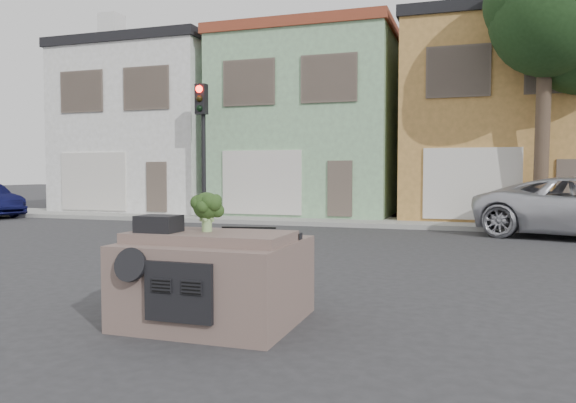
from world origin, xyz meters
The scene contains 11 objects.
ground_plane centered at (0.00, 0.00, 0.00)m, with size 120.00×120.00×0.00m, color #303033.
sidewalk centered at (0.00, 10.50, 0.07)m, with size 40.00×3.00×0.15m, color gray.
townhouse_white centered at (-11.00, 14.50, 3.77)m, with size 7.20×8.20×7.55m, color white.
townhouse_mint centered at (-3.50, 14.50, 3.77)m, with size 7.20×8.20×7.55m, color #88B688.
townhouse_tan centered at (4.00, 14.50, 3.77)m, with size 7.20×8.20×7.55m, color #B58442.
traffic_signal centered at (-6.50, 9.50, 2.55)m, with size 0.40×0.40×5.10m, color black.
tree_near centered at (5.00, 9.80, 4.25)m, with size 4.40×4.00×8.50m, color #1A3416.
car_dashboard centered at (0.00, -3.00, 0.56)m, with size 2.00×1.80×1.12m, color #6B564E.
instrument_hump centered at (-0.58, -3.35, 1.22)m, with size 0.48×0.38×0.20m, color black.
wiper_arm centered at (0.28, -2.62, 1.13)m, with size 0.70×0.03×0.02m, color black.
broccoli centered at (-0.06, -3.12, 1.36)m, with size 0.40×0.40×0.49m, color #203714.
Camera 1 is at (2.97, -9.20, 1.84)m, focal length 35.00 mm.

